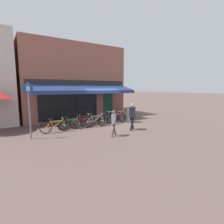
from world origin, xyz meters
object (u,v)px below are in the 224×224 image
object	(u,v)px
pedestrian_adult	(132,114)
park_bench	(127,112)
bicycle_green	(71,124)
bicycle_silver	(95,121)
bicycle_purple	(118,118)
bicycle_orange	(55,126)
litter_bin	(131,115)
parking_sign	(29,105)
bicycle_red	(83,122)
bicycle_black	(106,119)
pedestrian_child	(114,120)

from	to	relation	value
pedestrian_adult	park_bench	bearing A→B (deg)	-132.89
bicycle_green	bicycle_silver	world-z (taller)	bicycle_silver
bicycle_purple	park_bench	bearing A→B (deg)	17.17
bicycle_silver	bicycle_orange	bearing A→B (deg)	-171.20
bicycle_green	litter_bin	xyz separation A→B (m)	(4.42, -0.25, 0.22)
pedestrian_adult	parking_sign	bearing A→B (deg)	-20.56
park_bench	litter_bin	bearing A→B (deg)	-127.05
bicycle_purple	pedestrian_adult	world-z (taller)	pedestrian_adult
bicycle_green	bicycle_red	distance (m)	0.82
bicycle_black	pedestrian_child	world-z (taller)	pedestrian_child
pedestrian_adult	parking_sign	xyz separation A→B (m)	(-5.38, 1.17, 0.70)
pedestrian_adult	pedestrian_child	world-z (taller)	pedestrian_adult
bicycle_silver	parking_sign	xyz separation A→B (m)	(-3.90, -0.72, 1.27)
bicycle_black	park_bench	distance (m)	3.45
bicycle_orange	bicycle_green	world-z (taller)	bicycle_orange
pedestrian_child	bicycle_silver	bearing A→B (deg)	-100.38
bicycle_red	park_bench	bearing A→B (deg)	17.79
bicycle_green	pedestrian_adult	distance (m)	3.72
bicycle_green	bicycle_silver	size ratio (longest dim) A/B	0.88
bicycle_black	bicycle_orange	bearing A→B (deg)	157.17
bicycle_orange	pedestrian_adult	world-z (taller)	pedestrian_adult
bicycle_black	park_bench	size ratio (longest dim) A/B	0.97
bicycle_green	pedestrian_adult	xyz separation A→B (m)	(3.03, -2.07, 0.61)
parking_sign	bicycle_red	bearing A→B (deg)	16.30
pedestrian_adult	litter_bin	world-z (taller)	pedestrian_adult
bicycle_red	bicycle_orange	bearing A→B (deg)	-172.74
bicycle_red	litter_bin	world-z (taller)	litter_bin
bicycle_red	pedestrian_child	distance (m)	2.77
bicycle_silver	pedestrian_child	bearing A→B (deg)	-86.52
bicycle_green	bicycle_black	xyz separation A→B (m)	(2.50, 0.04, 0.04)
bicycle_red	bicycle_silver	size ratio (longest dim) A/B	0.97
bicycle_orange	bicycle_green	xyz separation A→B (m)	(0.98, 0.23, -0.01)
bicycle_black	pedestrian_adult	world-z (taller)	pedestrian_adult
bicycle_red	litter_bin	xyz separation A→B (m)	(3.59, -0.28, 0.17)
bicycle_red	pedestrian_child	xyz separation A→B (m)	(0.55, -2.68, 0.46)
park_bench	bicycle_orange	bearing A→B (deg)	-169.70
bicycle_black	litter_bin	xyz separation A→B (m)	(1.92, -0.29, 0.17)
bicycle_orange	bicycle_red	size ratio (longest dim) A/B	0.97
bicycle_red	litter_bin	distance (m)	3.61
bicycle_silver	bicycle_black	distance (m)	0.97
pedestrian_child	litter_bin	bearing A→B (deg)	-147.89
bicycle_orange	parking_sign	xyz separation A→B (m)	(-1.36, -0.67, 1.30)
bicycle_orange	bicycle_black	size ratio (longest dim) A/B	1.07
litter_bin	pedestrian_child	bearing A→B (deg)	-141.77
bicycle_silver	pedestrian_child	size ratio (longest dim) A/B	1.33
bicycle_silver	parking_sign	world-z (taller)	parking_sign
bicycle_silver	bicycle_purple	distance (m)	1.87
bicycle_purple	park_bench	distance (m)	2.71
bicycle_orange	parking_sign	bearing A→B (deg)	-151.72
pedestrian_child	park_bench	bearing A→B (deg)	-140.67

